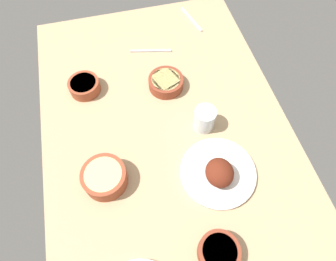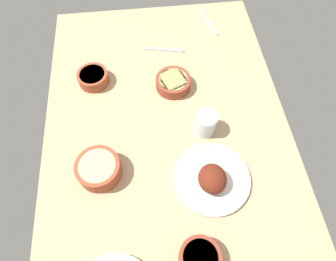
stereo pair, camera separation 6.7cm
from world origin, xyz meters
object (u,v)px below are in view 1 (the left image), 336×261
(plate_center_main, at_px, (219,172))
(water_tumbler, at_px, (204,118))
(bowl_pasta, at_px, (166,82))
(bowl_potatoes, at_px, (105,177))
(fork_loose, at_px, (151,51))
(spoon_loose, at_px, (191,19))
(bowl_soup, at_px, (219,252))
(bowl_cream, at_px, (84,86))

(plate_center_main, xyz_separation_m, water_tumbler, (0.20, -0.01, 0.02))
(bowl_pasta, distance_m, water_tumbler, 0.23)
(bowl_potatoes, distance_m, fork_loose, 0.60)
(spoon_loose, bearing_deg, bowl_potatoes, -50.72)
(bowl_potatoes, height_order, bowl_soup, bowl_potatoes)
(fork_loose, xyz_separation_m, spoon_loose, (0.15, -0.23, 0.00))
(water_tumbler, bearing_deg, bowl_soup, 168.04)
(plate_center_main, bearing_deg, bowl_pasta, 10.74)
(water_tumbler, bearing_deg, fork_loose, 14.71)
(bowl_cream, relative_size, bowl_soup, 0.99)
(bowl_potatoes, bearing_deg, water_tumbler, -71.12)
(bowl_potatoes, bearing_deg, bowl_pasta, -40.49)
(bowl_potatoes, bearing_deg, spoon_loose, -35.87)
(bowl_potatoes, bearing_deg, plate_center_main, -101.08)
(water_tumbler, relative_size, spoon_loose, 0.51)
(bowl_potatoes, xyz_separation_m, bowl_soup, (-0.30, -0.29, -0.01))
(bowl_potatoes, height_order, fork_loose, bowl_potatoes)
(spoon_loose, bearing_deg, bowl_soup, -26.91)
(water_tumbler, bearing_deg, plate_center_main, 176.64)
(plate_center_main, xyz_separation_m, bowl_cream, (0.47, 0.39, 0.00))
(plate_center_main, xyz_separation_m, bowl_pasta, (0.41, 0.08, -0.00))
(plate_center_main, distance_m, spoon_loose, 0.77)
(bowl_pasta, bearing_deg, spoon_loose, -30.84)
(plate_center_main, xyz_separation_m, spoon_loose, (0.76, -0.13, -0.02))
(spoon_loose, bearing_deg, fork_loose, -71.35)
(spoon_loose, bearing_deg, bowl_cream, -75.81)
(bowl_cream, bearing_deg, bowl_soup, -155.97)
(water_tumbler, distance_m, fork_loose, 0.42)
(bowl_potatoes, relative_size, bowl_soup, 1.20)
(bowl_potatoes, height_order, spoon_loose, bowl_potatoes)
(bowl_soup, xyz_separation_m, spoon_loose, (0.99, -0.21, -0.02))
(bowl_soup, relative_size, water_tumbler, 1.31)
(spoon_loose, bearing_deg, water_tumbler, -26.98)
(water_tumbler, height_order, spoon_loose, water_tumbler)
(water_tumbler, bearing_deg, bowl_potatoes, 108.88)
(bowl_potatoes, distance_m, spoon_loose, 0.85)
(plate_center_main, bearing_deg, fork_loose, 8.90)
(bowl_cream, bearing_deg, spoon_loose, -60.96)
(spoon_loose, bearing_deg, plate_center_main, -24.71)
(bowl_potatoes, relative_size, spoon_loose, 0.81)
(plate_center_main, xyz_separation_m, bowl_potatoes, (0.07, 0.37, 0.01))
(fork_loose, height_order, spoon_loose, same)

